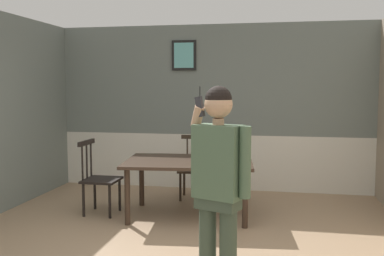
% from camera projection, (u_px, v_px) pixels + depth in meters
% --- Properties ---
extents(room_back_partition, '(5.26, 0.17, 2.70)m').
position_uv_depth(room_back_partition, '(212.00, 110.00, 7.33)').
color(room_back_partition, slate).
rests_on(room_back_partition, ground_plane).
extents(dining_table, '(1.75, 1.27, 0.74)m').
position_uv_depth(dining_table, '(189.00, 166.00, 5.80)').
color(dining_table, '#38281E').
rests_on(dining_table, ground_plane).
extents(chair_near_window, '(0.46, 0.46, 0.98)m').
position_uv_depth(chair_near_window, '(99.00, 178.00, 5.92)').
color(chair_near_window, black).
rests_on(chair_near_window, ground_plane).
extents(chair_by_doorway, '(0.48, 0.48, 0.95)m').
position_uv_depth(chair_by_doorway, '(195.00, 168.00, 6.75)').
color(chair_by_doorway, '#2D2319').
rests_on(chair_by_doorway, ground_plane).
extents(person_figure, '(0.51, 0.33, 1.71)m').
position_uv_depth(person_figure, '(219.00, 178.00, 3.51)').
color(person_figure, '#3A493A').
rests_on(person_figure, ground_plane).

